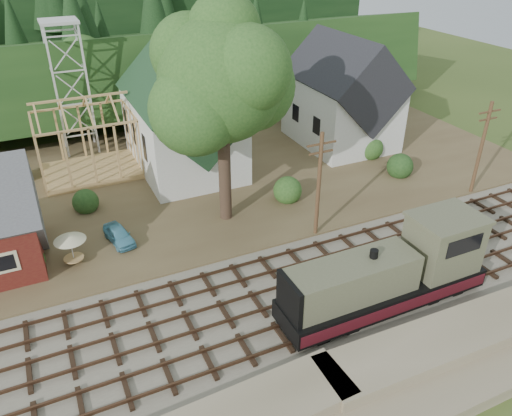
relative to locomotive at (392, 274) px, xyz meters
name	(u,v)px	position (x,y,z in m)	size (l,w,h in m)	color
ground	(258,307)	(-7.08, 3.00, -2.22)	(140.00, 140.00, 0.00)	#384C1E
railroad_bed	(258,306)	(-7.08, 3.00, -2.14)	(64.00, 11.00, 0.16)	#726B5B
village_flat	(171,180)	(-7.08, 21.00, -2.07)	(64.00, 26.00, 0.30)	brown
hillside	(116,103)	(-7.08, 45.00, -2.22)	(70.00, 28.00, 8.00)	#1E3F19
ridge	(94,73)	(-7.08, 61.00, -2.22)	(80.00, 20.00, 12.00)	black
church	(182,116)	(-5.08, 22.68, 2.96)	(8.40, 15.17, 13.00)	silver
farmhouse	(342,98)	(10.92, 22.00, 2.65)	(8.40, 10.80, 10.60)	silver
timber_frame	(87,142)	(-13.08, 25.00, 1.05)	(8.20, 6.20, 6.99)	tan
lattice_tower	(63,48)	(-13.08, 31.00, 7.81)	(3.20, 3.20, 12.12)	silver
big_tree	(224,88)	(-4.91, 13.08, 8.00)	(10.90, 8.40, 14.70)	#38281E
telegraph_pole_near	(319,184)	(-0.08, 8.20, 2.03)	(2.20, 0.28, 8.00)	#4C331E
telegraph_pole_far	(481,147)	(14.92, 8.20, 2.03)	(2.20, 0.28, 8.00)	#4C331E
locomotive	(392,274)	(0.00, 0.00, 0.00)	(12.68, 3.17, 5.05)	black
car_blue	(119,235)	(-13.12, 12.99, -1.35)	(1.34, 3.33, 1.13)	#5DABC7
car_red	(366,144)	(12.11, 19.11, -1.33)	(1.97, 4.27, 1.19)	#B10E0F
patio_set	(70,239)	(-16.34, 11.71, 0.01)	(2.03, 2.03, 2.27)	silver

